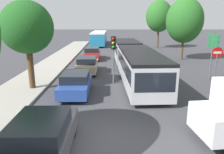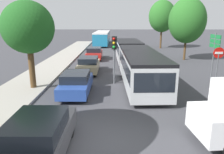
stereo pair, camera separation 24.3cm
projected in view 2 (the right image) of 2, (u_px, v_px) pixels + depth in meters
name	position (u px, v px, depth m)	size (l,w,h in m)	color
ground_plane	(105.00, 144.00, 8.15)	(200.00, 200.00, 0.00)	#3D3D42
kerb_strip_left	(60.00, 60.00, 24.52)	(3.20, 43.77, 0.14)	#9E998E
articulated_bus	(134.00, 58.00, 18.54)	(3.00, 16.00, 2.36)	silver
city_bus_rear	(102.00, 37.00, 40.48)	(2.64, 11.12, 2.38)	teal
queued_car_graphite	(38.00, 138.00, 7.15)	(1.83, 4.28, 1.48)	#47474C
queued_car_blue	(76.00, 83.00, 13.49)	(1.72, 4.03, 1.40)	#284799
queued_car_tan	(89.00, 65.00, 19.02)	(1.71, 3.99, 1.38)	tan
queued_car_red	(94.00, 53.00, 25.46)	(1.73, 4.04, 1.40)	#B21E19
traffic_light	(114.00, 49.00, 15.27)	(0.37, 0.39, 3.40)	#56595E
no_entry_sign	(218.00, 62.00, 13.98)	(0.70, 0.08, 2.82)	#56595E
direction_sign_post	(214.00, 47.00, 16.25)	(0.18, 1.40, 3.60)	#56595E
tree_left_mid	(28.00, 28.00, 13.60)	(3.26, 3.26, 5.69)	#51381E
tree_right_mid	(187.00, 21.00, 24.28)	(4.11, 4.11, 6.91)	#51381E
tree_right_far	(162.00, 17.00, 34.40)	(4.18, 4.18, 7.53)	#51381E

